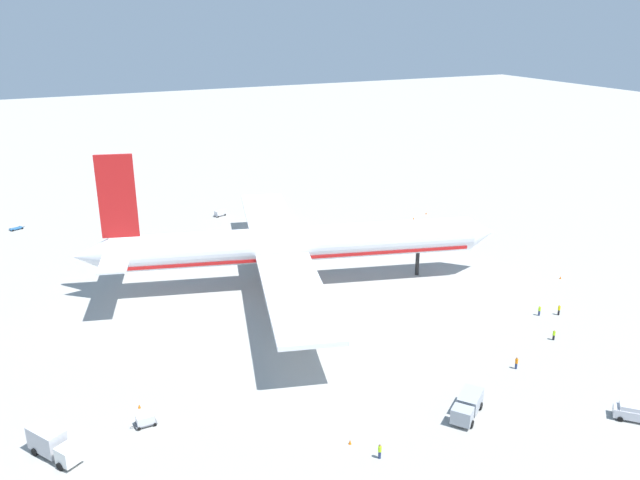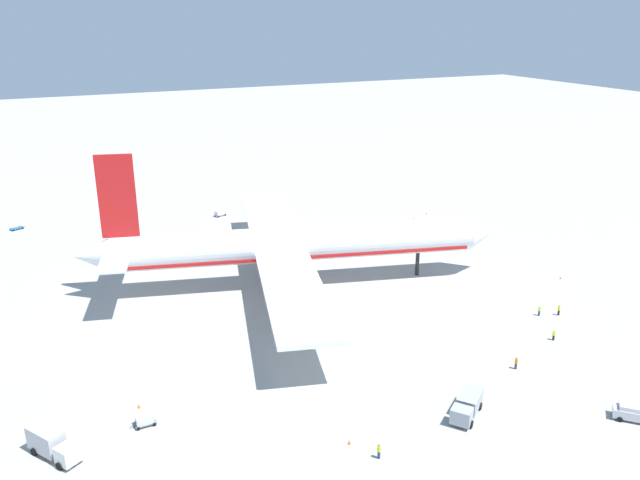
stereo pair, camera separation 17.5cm
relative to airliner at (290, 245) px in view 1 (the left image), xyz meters
name	(u,v)px [view 1 (the left image)]	position (x,y,z in m)	size (l,w,h in m)	color
ground_plane	(298,283)	(1.32, -0.51, -7.32)	(600.00, 600.00, 0.00)	#9E9E99
airliner	(290,245)	(0.00, 0.00, 0.00)	(72.88, 70.04, 24.43)	white
service_truck_1	(53,443)	(-41.72, -32.62, -5.69)	(5.47, 6.96, 3.07)	white
service_truck_2	(467,405)	(3.70, -45.77, -5.97)	(6.53, 5.74, 2.31)	#999EA5
service_van	(634,412)	(21.00, -54.99, -6.29)	(4.58, 4.59, 1.97)	silver
baggage_cart_0	(145,420)	(-31.60, -31.26, -6.59)	(3.04, 1.56, 1.34)	#595B60
baggage_cart_1	(220,213)	(0.44, 44.11, -6.59)	(3.39, 2.33, 1.34)	gray
baggage_cart_2	(16,228)	(-43.41, 53.75, -7.06)	(3.35, 2.37, 0.40)	#26598C
ground_worker_0	(554,335)	(26.96, -36.00, -6.50)	(0.54, 0.54, 1.63)	black
ground_worker_1	(380,451)	(-9.80, -48.15, -6.41)	(0.43, 0.43, 1.79)	navy
ground_worker_2	(516,363)	(16.37, -39.97, -6.44)	(0.55, 0.55, 1.73)	navy
ground_worker_3	(539,310)	(30.84, -28.87, -6.44)	(0.56, 0.56, 1.73)	navy
ground_worker_4	(559,310)	(33.80, -30.05, -6.42)	(0.43, 0.43, 1.78)	black
traffic_cone_0	(350,442)	(-11.58, -44.64, -7.05)	(0.36, 0.36, 0.55)	orange
traffic_cone_1	(139,406)	(-31.63, -27.44, -7.05)	(0.36, 0.36, 0.55)	orange
traffic_cone_2	(560,277)	(45.06, -19.11, -7.05)	(0.36, 0.36, 0.55)	orange
traffic_cone_3	(426,213)	(45.44, 24.32, -7.05)	(0.36, 0.36, 0.55)	orange
traffic_cone_4	(414,218)	(40.43, 22.09, -7.05)	(0.36, 0.36, 0.55)	orange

